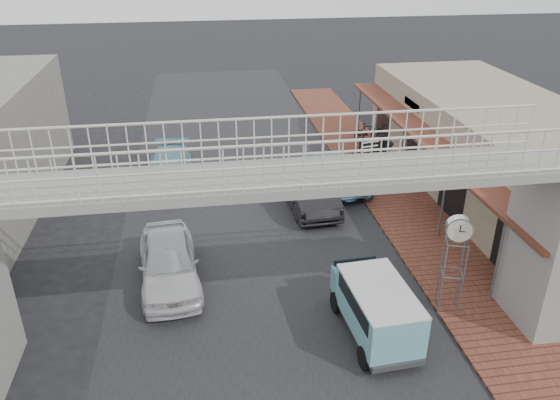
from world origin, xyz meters
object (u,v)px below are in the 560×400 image
object	(u,v)px
angkot_far	(168,168)
angkot_van	(376,304)
motorcycle_far	(368,132)
street_clock	(458,233)
motorcycle_near	(347,157)
dark_sedan	(307,187)
white_hatchback	(169,262)
angkot_curb	(335,171)
arrow_sign	(386,146)

from	to	relation	value
angkot_far	angkot_van	xyz separation A→B (m)	(6.13, -11.87, 0.42)
motorcycle_far	street_clock	bearing A→B (deg)	166.72
motorcycle_far	motorcycle_near	bearing A→B (deg)	143.01
dark_sedan	angkot_van	distance (m)	8.62
street_clock	motorcycle_far	bearing A→B (deg)	99.50
angkot_van	white_hatchback	bearing A→B (deg)	144.81
dark_sedan	motorcycle_near	distance (m)	4.64
angkot_curb	motorcycle_far	xyz separation A→B (m)	(3.19, 5.34, -0.10)
angkot_far	angkot_van	bearing A→B (deg)	-57.63
motorcycle_near	street_clock	distance (m)	11.83
angkot_curb	arrow_sign	size ratio (longest dim) A/B	1.71
white_hatchback	angkot_van	world-z (taller)	angkot_van
angkot_curb	angkot_far	xyz separation A→B (m)	(-7.54, 1.49, 0.01)
white_hatchback	dark_sedan	distance (m)	7.52
dark_sedan	street_clock	size ratio (longest dim) A/B	1.56
angkot_curb	street_clock	world-z (taller)	street_clock
angkot_van	arrow_sign	distance (m)	9.34
dark_sedan	angkot_far	size ratio (longest dim) A/B	1.05
white_hatchback	street_clock	size ratio (longest dim) A/B	1.46
angkot_curb	street_clock	bearing A→B (deg)	93.98
motorcycle_near	motorcycle_far	world-z (taller)	motorcycle_far
motorcycle_near	arrow_sign	size ratio (longest dim) A/B	0.55
motorcycle_far	dark_sedan	bearing A→B (deg)	140.32
angkot_far	street_clock	bearing A→B (deg)	-47.18
angkot_far	white_hatchback	bearing A→B (deg)	-82.96
street_clock	angkot_far	bearing A→B (deg)	145.19
angkot_far	street_clock	size ratio (longest dim) A/B	1.49
white_hatchback	street_clock	xyz separation A→B (m)	(8.36, -2.87, 1.96)
motorcycle_near	angkot_far	bearing A→B (deg)	82.33
dark_sedan	motorcycle_near	xyz separation A→B (m)	(2.76, 3.72, -0.30)
angkot_curb	motorcycle_far	size ratio (longest dim) A/B	3.08
angkot_van	dark_sedan	bearing A→B (deg)	88.03
arrow_sign	street_clock	bearing A→B (deg)	-105.55
angkot_far	motorcycle_near	distance (m)	8.66
white_hatchback	arrow_sign	distance (m)	10.44
dark_sedan	motorcycle_far	bearing A→B (deg)	51.70
angkot_curb	angkot_van	world-z (taller)	angkot_van
motorcycle_far	white_hatchback	bearing A→B (deg)	133.92
dark_sedan	motorcycle_far	xyz separation A→B (m)	(4.85, 7.11, -0.24)
angkot_van	motorcycle_near	distance (m)	12.60
angkot_van	street_clock	size ratio (longest dim) A/B	1.14
street_clock	white_hatchback	bearing A→B (deg)	178.44
angkot_van	street_clock	world-z (taller)	street_clock
angkot_far	angkot_van	size ratio (longest dim) A/B	1.30
angkot_van	motorcycle_far	xyz separation A→B (m)	(4.60, 15.72, -0.53)
motorcycle_near	arrow_sign	distance (m)	4.13
angkot_curb	motorcycle_near	size ratio (longest dim) A/B	3.10
arrow_sign	motorcycle_near	bearing A→B (deg)	88.10
motorcycle_far	angkot_curb	bearing A→B (deg)	143.79
angkot_van	arrow_sign	xyz separation A→B (m)	(3.11, 8.71, 1.32)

